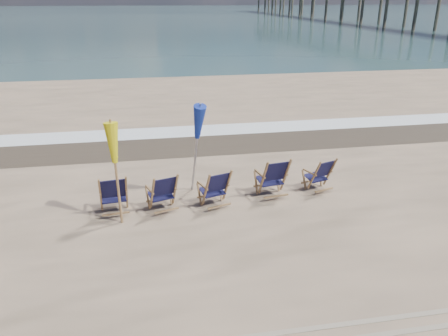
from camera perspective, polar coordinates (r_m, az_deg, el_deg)
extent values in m
plane|color=#36575A|center=(135.12, -10.08, 19.25)|extent=(400.00, 400.00, 0.00)
cube|color=silver|center=(16.09, -3.87, 4.87)|extent=(200.00, 1.40, 0.01)
cube|color=#42362A|center=(14.67, -3.20, 3.22)|extent=(200.00, 2.60, 0.00)
cylinder|color=olive|center=(9.46, -13.85, -0.86)|extent=(0.06, 0.06, 2.19)
cone|color=yellow|center=(9.25, -14.19, 2.70)|extent=(0.30, 0.30, 0.85)
cylinder|color=#A5A5AD|center=(10.45, -3.75, 2.58)|extent=(0.06, 0.06, 2.43)
cone|color=navy|center=(10.23, -3.85, 6.51)|extent=(0.30, 0.30, 0.85)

